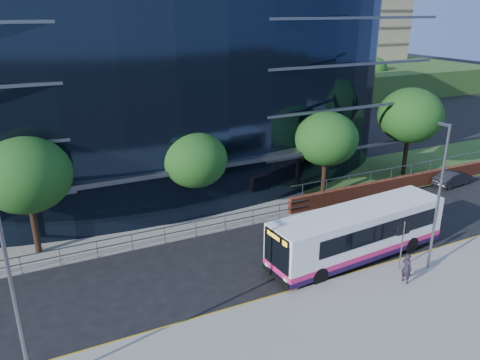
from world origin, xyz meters
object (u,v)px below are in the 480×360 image
streetlight_east (439,194)px  tree_far_a (26,175)px  street_sign (403,235)px  tree_dist_e (296,74)px  city_bus (359,232)px  streetlight_west (13,291)px  pedestrian (407,268)px  tree_far_c (326,139)px  tree_dist_f (374,69)px  parked_car (453,178)px  tree_far_b (195,160)px  tree_far_d (410,116)px

streetlight_east → tree_far_a: bearing=149.5°
street_sign → streetlight_east: streetlight_east is taller
tree_dist_e → city_bus: bearing=-117.6°
streetlight_west → pedestrian: bearing=-1.8°
street_sign → tree_far_c: 11.14m
streetlight_west → streetlight_east: size_ratio=1.00×
tree_dist_f → parked_car: bearing=-122.0°
street_sign → tree_far_b: bearing=124.1°
tree_dist_e → street_sign: bearing=-115.1°
tree_far_d → streetlight_west: 32.38m
tree_far_a → tree_far_b: bearing=2.9°
tree_far_a → tree_dist_f: 62.44m
tree_far_b → street_sign: bearing=-55.9°
street_sign → tree_far_a: 20.63m
streetlight_west → pedestrian: 18.16m
tree_far_a → pedestrian: 20.88m
tree_far_a → tree_dist_e: (37.00, 31.00, -0.33)m
city_bus → pedestrian: 3.41m
tree_far_b → tree_far_c: 10.02m
parked_car → tree_far_c: bearing=70.6°
pedestrian → tree_dist_e: bearing=-30.4°
tree_far_b → tree_dist_f: size_ratio=1.00×
tree_far_c → streetlight_west: bearing=-152.0°
tree_far_a → tree_dist_f: tree_far_a is taller
tree_far_a → tree_dist_e: 48.27m
tree_dist_e → tree_far_d: bearing=-104.9°
tree_far_a → tree_far_d: (29.00, 1.00, 0.33)m
tree_far_a → tree_far_b: (10.00, 0.50, -0.65)m
tree_far_d → city_bus: (-12.59, -9.42, -3.60)m
parked_car → street_sign: bearing=115.0°
tree_far_a → parked_car: tree_far_a is taller
streetlight_west → tree_far_c: bearing=28.0°
city_bus → streetlight_west: bearing=-175.1°
street_sign → streetlight_west: (-18.50, -0.59, 2.29)m
tree_far_a → parked_car: (30.81, -2.54, -4.26)m
tree_dist_e → parked_car: (-6.19, -33.54, -3.94)m
city_bus → tree_dist_e: bearing=58.3°
tree_far_a → city_bus: (16.41, -8.42, -3.27)m
tree_far_a → tree_far_d: tree_far_d is taller
tree_far_d → city_bus: 16.13m
tree_far_a → tree_far_c: (20.00, 0.00, -0.33)m
tree_far_c → street_sign: bearing=-103.3°
city_bus → streetlight_east: bearing=-50.9°
tree_far_a → city_bus: tree_far_a is taller
tree_far_d → pedestrian: tree_far_d is taller
tree_far_a → streetlight_east: (19.00, -11.17, -0.42)m
tree_far_c → pedestrian: 12.68m
tree_far_b → streetlight_east: 14.74m
tree_far_c → tree_dist_f: size_ratio=1.08×
tree_far_a → streetlight_west: bearing=-95.1°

